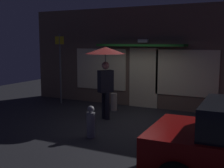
% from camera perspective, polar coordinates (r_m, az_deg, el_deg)
% --- Properties ---
extents(ground_plane, '(18.00, 18.00, 0.00)m').
position_cam_1_polar(ground_plane, '(9.28, 1.10, -7.03)').
color(ground_plane, '#26262B').
extents(building_facade, '(9.70, 1.00, 3.69)m').
position_cam_1_polar(building_facade, '(11.13, 6.35, 5.01)').
color(building_facade, brown).
rests_on(building_facade, ground).
extents(person_with_umbrella, '(1.25, 1.25, 2.26)m').
position_cam_1_polar(person_with_umbrella, '(9.23, -1.25, 4.44)').
color(person_with_umbrella, black).
rests_on(person_with_umbrella, ground).
extents(street_sign_post, '(0.40, 0.07, 2.72)m').
position_cam_1_polar(street_sign_post, '(11.80, -9.85, 3.65)').
color(street_sign_post, '#595B60').
rests_on(street_sign_post, ground).
extents(sidewalk_bollard, '(0.22, 0.22, 0.62)m').
position_cam_1_polar(sidewalk_bollard, '(10.55, 0.37, -3.44)').
color(sidewalk_bollard, '#B2A899').
rests_on(sidewalk_bollard, ground).
extents(fire_hydrant, '(0.22, 0.22, 0.82)m').
position_cam_1_polar(fire_hydrant, '(7.65, -4.05, -7.37)').
color(fire_hydrant, gray).
rests_on(fire_hydrant, ground).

